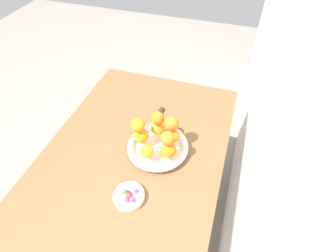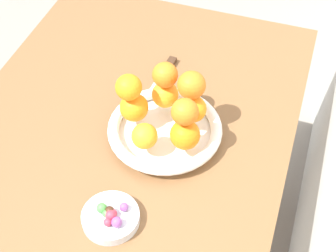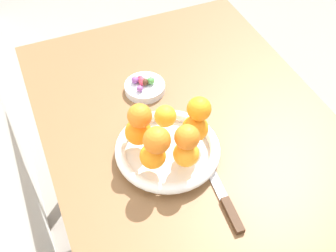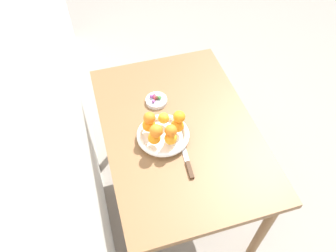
{
  "view_description": "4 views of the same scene",
  "coord_description": "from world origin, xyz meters",
  "px_view_note": "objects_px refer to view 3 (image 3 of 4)",
  "views": [
    {
      "loc": [
        0.62,
        0.34,
        1.63
      ],
      "look_at": [
        -0.08,
        0.13,
        0.87
      ],
      "focal_mm": 28.0,
      "sensor_mm": 36.0,
      "label": 1
    },
    {
      "loc": [
        0.69,
        0.35,
        1.63
      ],
      "look_at": [
        -0.01,
        0.12,
        0.82
      ],
      "focal_mm": 55.0,
      "sensor_mm": 36.0,
      "label": 2
    },
    {
      "loc": [
        -0.64,
        0.35,
        1.57
      ],
      "look_at": [
        -0.02,
        0.09,
        0.82
      ],
      "focal_mm": 45.0,
      "sensor_mm": 36.0,
      "label": 3
    },
    {
      "loc": [
        -0.97,
        0.35,
        2.04
      ],
      "look_at": [
        -0.06,
        0.08,
        0.85
      ],
      "focal_mm": 35.0,
      "sensor_mm": 36.0,
      "label": 4
    }
  ],
  "objects_px": {
    "candy_ball_6": "(140,89)",
    "orange_6": "(157,140)",
    "candy_dish": "(145,87)",
    "candy_ball_3": "(146,81)",
    "fruit_bowl": "(168,150)",
    "orange_4": "(186,154)",
    "orange_3": "(153,156)",
    "candy_ball_4": "(140,78)",
    "candy_ball_7": "(142,81)",
    "candy_ball_0": "(151,81)",
    "candy_ball_5": "(142,83)",
    "orange_5": "(140,116)",
    "orange_7": "(187,137)",
    "candy_ball_2": "(145,82)",
    "orange_0": "(195,128)",
    "orange_1": "(165,116)",
    "candy_ball_1": "(135,80)",
    "dining_table": "(194,154)",
    "orange_2": "(138,131)",
    "orange_8": "(199,109)",
    "knife": "(221,193)"
  },
  "relations": [
    {
      "from": "candy_ball_1",
      "to": "orange_2",
      "type": "bearing_deg",
      "value": 162.66
    },
    {
      "from": "orange_7",
      "to": "candy_ball_2",
      "type": "relative_size",
      "value": 2.87
    },
    {
      "from": "candy_ball_1",
      "to": "orange_8",
      "type": "bearing_deg",
      "value": -164.87
    },
    {
      "from": "candy_ball_0",
      "to": "candy_ball_5",
      "type": "distance_m",
      "value": 0.03
    },
    {
      "from": "candy_ball_5",
      "to": "candy_ball_7",
      "type": "height_order",
      "value": "candy_ball_7"
    },
    {
      "from": "candy_ball_5",
      "to": "candy_ball_6",
      "type": "bearing_deg",
      "value": 144.6
    },
    {
      "from": "orange_0",
      "to": "candy_ball_3",
      "type": "distance_m",
      "value": 0.26
    },
    {
      "from": "dining_table",
      "to": "orange_1",
      "type": "xyz_separation_m",
      "value": [
        0.03,
        0.07,
        0.16
      ]
    },
    {
      "from": "orange_2",
      "to": "orange_7",
      "type": "distance_m",
      "value": 0.14
    },
    {
      "from": "candy_dish",
      "to": "orange_7",
      "type": "distance_m",
      "value": 0.33
    },
    {
      "from": "orange_5",
      "to": "orange_2",
      "type": "bearing_deg",
      "value": 26.37
    },
    {
      "from": "orange_4",
      "to": "orange_6",
      "type": "xyz_separation_m",
      "value": [
        0.02,
        0.06,
        0.06
      ]
    },
    {
      "from": "fruit_bowl",
      "to": "candy_ball_4",
      "type": "distance_m",
      "value": 0.27
    },
    {
      "from": "fruit_bowl",
      "to": "orange_5",
      "type": "relative_size",
      "value": 4.48
    },
    {
      "from": "candy_ball_3",
      "to": "candy_ball_6",
      "type": "xyz_separation_m",
      "value": [
        -0.02,
        0.03,
        0.0
      ]
    },
    {
      "from": "orange_2",
      "to": "candy_ball_1",
      "type": "bearing_deg",
      "value": -17.34
    },
    {
      "from": "orange_6",
      "to": "candy_ball_2",
      "type": "relative_size",
      "value": 3.11
    },
    {
      "from": "candy_ball_5",
      "to": "knife",
      "type": "height_order",
      "value": "candy_ball_5"
    },
    {
      "from": "orange_4",
      "to": "orange_1",
      "type": "bearing_deg",
      "value": -1.05
    },
    {
      "from": "candy_dish",
      "to": "orange_1",
      "type": "bearing_deg",
      "value": 177.03
    },
    {
      "from": "candy_dish",
      "to": "candy_ball_3",
      "type": "xyz_separation_m",
      "value": [
        0.0,
        -0.01,
        0.02
      ]
    },
    {
      "from": "dining_table",
      "to": "orange_5",
      "type": "bearing_deg",
      "value": 92.74
    },
    {
      "from": "fruit_bowl",
      "to": "candy_ball_3",
      "type": "distance_m",
      "value": 0.25
    },
    {
      "from": "candy_ball_6",
      "to": "knife",
      "type": "height_order",
      "value": "candy_ball_6"
    },
    {
      "from": "fruit_bowl",
      "to": "candy_ball_6",
      "type": "distance_m",
      "value": 0.23
    },
    {
      "from": "orange_1",
      "to": "orange_8",
      "type": "xyz_separation_m",
      "value": [
        -0.07,
        -0.06,
        0.07
      ]
    },
    {
      "from": "candy_ball_1",
      "to": "candy_ball_3",
      "type": "height_order",
      "value": "candy_ball_1"
    },
    {
      "from": "candy_dish",
      "to": "candy_ball_7",
      "type": "relative_size",
      "value": 5.45
    },
    {
      "from": "candy_ball_6",
      "to": "orange_6",
      "type": "bearing_deg",
      "value": 168.64
    },
    {
      "from": "orange_0",
      "to": "candy_ball_2",
      "type": "relative_size",
      "value": 3.21
    },
    {
      "from": "candy_ball_1",
      "to": "orange_1",
      "type": "bearing_deg",
      "value": -176.27
    },
    {
      "from": "orange_0",
      "to": "orange_6",
      "type": "relative_size",
      "value": 1.03
    },
    {
      "from": "fruit_bowl",
      "to": "candy_dish",
      "type": "distance_m",
      "value": 0.25
    },
    {
      "from": "orange_1",
      "to": "orange_4",
      "type": "distance_m",
      "value": 0.13
    },
    {
      "from": "dining_table",
      "to": "candy_ball_5",
      "type": "height_order",
      "value": "candy_ball_5"
    },
    {
      "from": "candy_ball_3",
      "to": "candy_ball_4",
      "type": "distance_m",
      "value": 0.02
    },
    {
      "from": "candy_dish",
      "to": "candy_ball_7",
      "type": "xyz_separation_m",
      "value": [
        0.01,
        0.0,
        0.02
      ]
    },
    {
      "from": "orange_1",
      "to": "candy_ball_1",
      "type": "xyz_separation_m",
      "value": [
        0.19,
        0.01,
        -0.04
      ]
    },
    {
      "from": "candy_dish",
      "to": "orange_5",
      "type": "height_order",
      "value": "orange_5"
    },
    {
      "from": "candy_dish",
      "to": "candy_ball_5",
      "type": "height_order",
      "value": "candy_ball_5"
    },
    {
      "from": "orange_7",
      "to": "dining_table",
      "type": "bearing_deg",
      "value": -36.43
    },
    {
      "from": "orange_4",
      "to": "candy_ball_0",
      "type": "xyz_separation_m",
      "value": [
        0.3,
        -0.03,
        -0.04
      ]
    },
    {
      "from": "fruit_bowl",
      "to": "orange_4",
      "type": "height_order",
      "value": "orange_4"
    },
    {
      "from": "orange_5",
      "to": "candy_ball_0",
      "type": "distance_m",
      "value": 0.25
    },
    {
      "from": "dining_table",
      "to": "orange_5",
      "type": "xyz_separation_m",
      "value": [
        -0.01,
        0.15,
        0.22
      ]
    },
    {
      "from": "orange_4",
      "to": "orange_6",
      "type": "bearing_deg",
      "value": 76.91
    },
    {
      "from": "candy_ball_3",
      "to": "candy_ball_6",
      "type": "bearing_deg",
      "value": 131.61
    },
    {
      "from": "orange_3",
      "to": "candy_ball_4",
      "type": "xyz_separation_m",
      "value": [
        0.31,
        -0.08,
        -0.04
      ]
    },
    {
      "from": "orange_3",
      "to": "candy_ball_7",
      "type": "height_order",
      "value": "orange_3"
    },
    {
      "from": "fruit_bowl",
      "to": "orange_0",
      "type": "bearing_deg",
      "value": -90.14
    }
  ]
}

